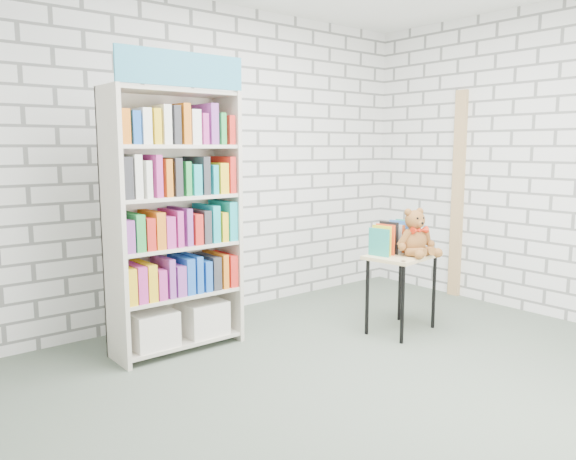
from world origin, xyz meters
TOP-DOWN VIEW (x-y plane):
  - ground at (0.00, 0.00)m, footprint 4.50×4.50m
  - room_shell at (0.00, 0.00)m, footprint 4.52×4.02m
  - bookshelf at (-0.78, 1.36)m, footprint 0.98×0.38m
  - display_table at (0.87, 0.54)m, footprint 0.67×0.51m
  - table_books at (0.86, 0.64)m, footprint 0.45×0.25m
  - teddy_bear at (0.92, 0.45)m, footprint 0.35×0.34m
  - door_trim at (2.23, 0.95)m, footprint 0.05×0.12m

SIDE VIEW (x-z plane):
  - ground at x=0.00m, z-range 0.00..0.00m
  - display_table at x=0.87m, z-range 0.24..0.90m
  - table_books at x=0.86m, z-range 0.66..0.91m
  - teddy_bear at x=0.92m, z-range 0.62..1.01m
  - bookshelf at x=-0.78m, z-range -0.10..2.09m
  - door_trim at x=2.23m, z-range 0.00..2.10m
  - room_shell at x=0.00m, z-range 0.38..3.19m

